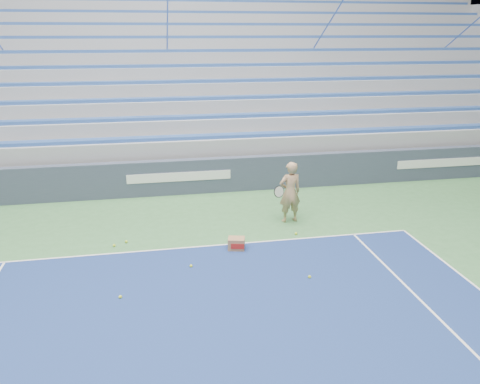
% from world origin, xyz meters
% --- Properties ---
extents(sponsor_barrier, '(30.00, 0.32, 1.10)m').
position_xyz_m(sponsor_barrier, '(0.00, 15.88, 0.55)').
color(sponsor_barrier, '#363E52').
rests_on(sponsor_barrier, ground).
extents(bleachers, '(31.00, 9.15, 7.30)m').
position_xyz_m(bleachers, '(0.00, 21.60, 2.36)').
color(bleachers, '#94969C').
rests_on(bleachers, ground).
extents(tennis_player, '(0.93, 0.85, 1.66)m').
position_xyz_m(tennis_player, '(2.76, 13.04, 0.83)').
color(tennis_player, tan).
rests_on(tennis_player, ground).
extents(ball_box, '(0.44, 0.38, 0.29)m').
position_xyz_m(ball_box, '(1.06, 11.61, 0.14)').
color(ball_box, '#956B48').
rests_on(ball_box, ground).
extents(tennis_ball_0, '(0.07, 0.07, 0.07)m').
position_xyz_m(tennis_ball_0, '(-1.50, 12.44, 0.03)').
color(tennis_ball_0, '#CADC2D').
rests_on(tennis_ball_0, ground).
extents(tennis_ball_1, '(0.07, 0.07, 0.07)m').
position_xyz_m(tennis_ball_1, '(-1.50, 9.90, 0.03)').
color(tennis_ball_1, '#CADC2D').
rests_on(tennis_ball_1, ground).
extents(tennis_ball_2, '(0.07, 0.07, 0.07)m').
position_xyz_m(tennis_ball_2, '(-0.07, 10.91, 0.03)').
color(tennis_ball_2, '#CADC2D').
rests_on(tennis_ball_2, ground).
extents(tennis_ball_3, '(0.07, 0.07, 0.07)m').
position_xyz_m(tennis_ball_3, '(2.68, 12.15, 0.03)').
color(tennis_ball_3, '#CADC2D').
rests_on(tennis_ball_3, ground).
extents(tennis_ball_4, '(0.07, 0.07, 0.07)m').
position_xyz_m(tennis_ball_4, '(-1.78, 12.28, 0.03)').
color(tennis_ball_4, '#CADC2D').
rests_on(tennis_ball_4, ground).
extents(tennis_ball_5, '(0.07, 0.07, 0.07)m').
position_xyz_m(tennis_ball_5, '(2.31, 9.98, 0.03)').
color(tennis_ball_5, '#CADC2D').
rests_on(tennis_ball_5, ground).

